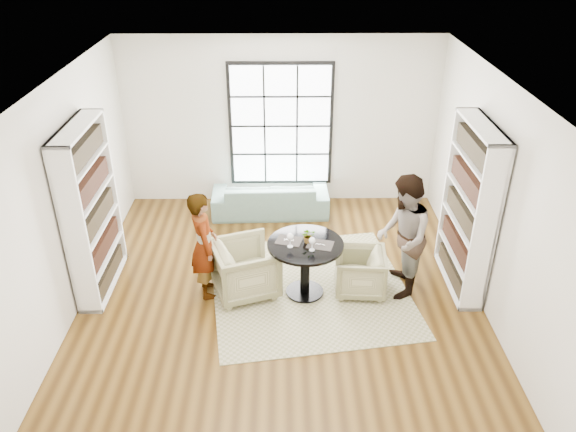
{
  "coord_description": "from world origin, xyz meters",
  "views": [
    {
      "loc": [
        0.04,
        -6.39,
        4.78
      ],
      "look_at": [
        0.1,
        0.4,
        1.05
      ],
      "focal_mm": 35.0,
      "sensor_mm": 36.0,
      "label": 1
    }
  ],
  "objects_px": {
    "person_right": "(403,237)",
    "armchair_left": "(245,269)",
    "pedestal_table": "(305,258)",
    "sofa": "(270,198)",
    "wine_glass_right": "(312,241)",
    "wine_glass_left": "(290,237)",
    "flower_centerpiece": "(308,235)",
    "person_left": "(204,245)",
    "armchair_right": "(360,272)"
  },
  "relations": [
    {
      "from": "pedestal_table",
      "to": "armchair_left",
      "type": "xyz_separation_m",
      "value": [
        -0.83,
        0.04,
        -0.21
      ]
    },
    {
      "from": "flower_centerpiece",
      "to": "pedestal_table",
      "type": "bearing_deg",
      "value": -140.7
    },
    {
      "from": "wine_glass_right",
      "to": "flower_centerpiece",
      "type": "distance_m",
      "value": 0.21
    },
    {
      "from": "sofa",
      "to": "armchair_right",
      "type": "height_order",
      "value": "armchair_right"
    },
    {
      "from": "armchair_right",
      "to": "wine_glass_left",
      "type": "height_order",
      "value": "wine_glass_left"
    },
    {
      "from": "wine_glass_right",
      "to": "wine_glass_left",
      "type": "bearing_deg",
      "value": 162.58
    },
    {
      "from": "person_right",
      "to": "wine_glass_left",
      "type": "xyz_separation_m",
      "value": [
        -1.53,
        -0.14,
        0.09
      ]
    },
    {
      "from": "person_left",
      "to": "flower_centerpiece",
      "type": "distance_m",
      "value": 1.42
    },
    {
      "from": "armchair_left",
      "to": "wine_glass_left",
      "type": "distance_m",
      "value": 0.86
    },
    {
      "from": "sofa",
      "to": "flower_centerpiece",
      "type": "xyz_separation_m",
      "value": [
        0.56,
        -2.38,
        0.63
      ]
    },
    {
      "from": "armchair_right",
      "to": "pedestal_table",
      "type": "bearing_deg",
      "value": -81.74
    },
    {
      "from": "person_left",
      "to": "wine_glass_left",
      "type": "height_order",
      "value": "person_left"
    },
    {
      "from": "pedestal_table",
      "to": "wine_glass_right",
      "type": "xyz_separation_m",
      "value": [
        0.08,
        -0.17,
        0.37
      ]
    },
    {
      "from": "armchair_left",
      "to": "person_right",
      "type": "distance_m",
      "value": 2.2
    },
    {
      "from": "pedestal_table",
      "to": "wine_glass_left",
      "type": "xyz_separation_m",
      "value": [
        -0.21,
        -0.08,
        0.38
      ]
    },
    {
      "from": "pedestal_table",
      "to": "flower_centerpiece",
      "type": "bearing_deg",
      "value": 39.3
    },
    {
      "from": "sofa",
      "to": "person_right",
      "type": "bearing_deg",
      "value": 126.42
    },
    {
      "from": "wine_glass_right",
      "to": "flower_centerpiece",
      "type": "bearing_deg",
      "value": 101.28
    },
    {
      "from": "pedestal_table",
      "to": "person_left",
      "type": "bearing_deg",
      "value": 178.2
    },
    {
      "from": "sofa",
      "to": "person_right",
      "type": "distance_m",
      "value": 3.05
    },
    {
      "from": "sofa",
      "to": "armchair_left",
      "type": "bearing_deg",
      "value": 81.08
    },
    {
      "from": "wine_glass_right",
      "to": "sofa",
      "type": "bearing_deg",
      "value": 103.17
    },
    {
      "from": "sofa",
      "to": "wine_glass_left",
      "type": "distance_m",
      "value": 2.6
    },
    {
      "from": "pedestal_table",
      "to": "wine_glass_right",
      "type": "relative_size",
      "value": 5.28
    },
    {
      "from": "wine_glass_left",
      "to": "flower_centerpiece",
      "type": "relative_size",
      "value": 1.0
    },
    {
      "from": "wine_glass_left",
      "to": "person_left",
      "type": "bearing_deg",
      "value": 173.74
    },
    {
      "from": "sofa",
      "to": "armchair_left",
      "type": "distance_m",
      "value": 2.38
    },
    {
      "from": "person_right",
      "to": "armchair_left",
      "type": "bearing_deg",
      "value": -82.92
    },
    {
      "from": "person_left",
      "to": "armchair_left",
      "type": "bearing_deg",
      "value": -104.6
    },
    {
      "from": "armchair_right",
      "to": "sofa",
      "type": "bearing_deg",
      "value": -146.87
    },
    {
      "from": "pedestal_table",
      "to": "flower_centerpiece",
      "type": "xyz_separation_m",
      "value": [
        0.04,
        0.03,
        0.33
      ]
    },
    {
      "from": "flower_centerpiece",
      "to": "armchair_right",
      "type": "bearing_deg",
      "value": 1.69
    },
    {
      "from": "armchair_left",
      "to": "person_left",
      "type": "distance_m",
      "value": 0.67
    },
    {
      "from": "person_right",
      "to": "flower_centerpiece",
      "type": "relative_size",
      "value": 8.57
    },
    {
      "from": "armchair_left",
      "to": "flower_centerpiece",
      "type": "relative_size",
      "value": 4.12
    },
    {
      "from": "wine_glass_left",
      "to": "person_right",
      "type": "bearing_deg",
      "value": 5.15
    },
    {
      "from": "armchair_left",
      "to": "flower_centerpiece",
      "type": "distance_m",
      "value": 1.02
    },
    {
      "from": "sofa",
      "to": "armchair_right",
      "type": "relative_size",
      "value": 2.92
    },
    {
      "from": "armchair_right",
      "to": "flower_centerpiece",
      "type": "height_order",
      "value": "flower_centerpiece"
    },
    {
      "from": "wine_glass_left",
      "to": "wine_glass_right",
      "type": "bearing_deg",
      "value": -17.42
    },
    {
      "from": "sofa",
      "to": "armchair_right",
      "type": "xyz_separation_m",
      "value": [
        1.29,
        -2.35,
        0.02
      ]
    },
    {
      "from": "armchair_right",
      "to": "wine_glass_right",
      "type": "distance_m",
      "value": 0.97
    },
    {
      "from": "armchair_right",
      "to": "flower_centerpiece",
      "type": "relative_size",
      "value": 3.37
    },
    {
      "from": "armchair_left",
      "to": "person_right",
      "type": "xyz_separation_m",
      "value": [
        2.15,
        0.01,
        0.5
      ]
    },
    {
      "from": "wine_glass_right",
      "to": "flower_centerpiece",
      "type": "xyz_separation_m",
      "value": [
        -0.04,
        0.21,
        -0.04
      ]
    },
    {
      "from": "pedestal_table",
      "to": "sofa",
      "type": "xyz_separation_m",
      "value": [
        -0.52,
        2.41,
        -0.3
      ]
    },
    {
      "from": "wine_glass_left",
      "to": "flower_centerpiece",
      "type": "xyz_separation_m",
      "value": [
        0.25,
        0.12,
        -0.05
      ]
    },
    {
      "from": "person_right",
      "to": "wine_glass_left",
      "type": "relative_size",
      "value": 8.55
    },
    {
      "from": "sofa",
      "to": "person_left",
      "type": "xyz_separation_m",
      "value": [
        -0.85,
        -2.36,
        0.48
      ]
    },
    {
      "from": "sofa",
      "to": "flower_centerpiece",
      "type": "bearing_deg",
      "value": 101.69
    }
  ]
}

